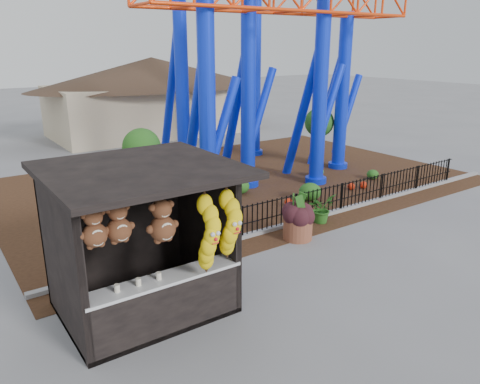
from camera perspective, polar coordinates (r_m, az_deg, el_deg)
ground at (r=10.86m, az=6.10°, el=-11.80°), size 120.00×120.00×0.00m
mulch_bed at (r=19.01m, az=-0.46°, el=1.34°), size 18.00×12.00×0.02m
curb at (r=15.33m, az=10.16°, el=-2.76°), size 18.00×0.18×0.12m
prize_booth at (r=9.43m, az=-11.32°, el=-6.38°), size 3.50×3.40×3.12m
picket_fence at (r=15.81m, az=12.57°, el=-0.60°), size 12.20×0.06×1.00m
roller_coaster at (r=19.13m, az=2.04°, el=20.91°), size 11.00×6.37×10.82m
terracotta_planter at (r=13.43m, az=7.05°, el=-4.43°), size 1.02×1.02×0.63m
planter_foliage at (r=13.20m, az=7.15°, el=-1.88°), size 0.70×0.70×0.64m
potted_plant at (r=14.71m, az=9.86°, el=-1.98°), size 0.96×0.88×0.91m
landscaping at (r=17.11m, az=5.00°, el=0.41°), size 8.19×2.97×0.63m
pavilion at (r=29.83m, az=-10.62°, el=12.90°), size 15.00×15.00×4.80m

